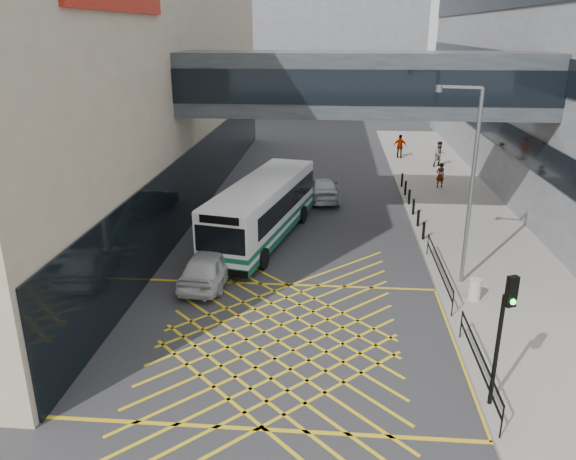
% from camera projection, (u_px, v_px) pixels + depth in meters
% --- Properties ---
extents(ground, '(120.00, 120.00, 0.00)m').
position_uv_depth(ground, '(278.00, 341.00, 19.11)').
color(ground, '#333335').
extents(building_whsmith, '(24.17, 42.00, 16.00)m').
position_uv_depth(building_whsmith, '(0.00, 66.00, 32.85)').
color(building_whsmith, tan).
rests_on(building_whsmith, ground).
extents(building_far, '(28.00, 16.00, 18.00)m').
position_uv_depth(building_far, '(309.00, 38.00, 72.53)').
color(building_far, slate).
rests_on(building_far, ground).
extents(skybridge, '(20.00, 4.10, 3.00)m').
position_uv_depth(skybridge, '(362.00, 84.00, 27.60)').
color(skybridge, '#33383D').
rests_on(skybridge, ground).
extents(pavement, '(6.00, 54.00, 0.16)m').
position_uv_depth(pavement, '(459.00, 212.00, 32.44)').
color(pavement, gray).
rests_on(pavement, ground).
extents(box_junction, '(12.00, 9.00, 0.01)m').
position_uv_depth(box_junction, '(278.00, 341.00, 19.10)').
color(box_junction, gold).
rests_on(box_junction, ground).
extents(bus, '(4.62, 10.96, 3.00)m').
position_uv_depth(bus, '(263.00, 209.00, 27.93)').
color(bus, white).
rests_on(bus, ground).
extents(car_white, '(2.30, 4.83, 1.49)m').
position_uv_depth(car_white, '(209.00, 266.00, 23.32)').
color(car_white, silver).
rests_on(car_white, ground).
extents(car_dark, '(3.07, 4.89, 1.43)m').
position_uv_depth(car_dark, '(251.00, 204.00, 31.73)').
color(car_dark, black).
rests_on(car_dark, ground).
extents(car_silver, '(2.37, 4.77, 1.43)m').
position_uv_depth(car_silver, '(323.00, 188.00, 34.82)').
color(car_silver, '#989BA0').
rests_on(car_silver, ground).
extents(traffic_light, '(0.33, 0.47, 3.98)m').
position_uv_depth(traffic_light, '(504.00, 323.00, 14.71)').
color(traffic_light, black).
rests_on(traffic_light, pavement).
extents(street_lamp, '(1.78, 0.61, 7.88)m').
position_uv_depth(street_lamp, '(468.00, 176.00, 21.80)').
color(street_lamp, slate).
rests_on(street_lamp, pavement).
extents(litter_bin, '(0.48, 0.48, 0.84)m').
position_uv_depth(litter_bin, '(474.00, 289.00, 21.59)').
color(litter_bin, '#ADA89E').
rests_on(litter_bin, pavement).
extents(kerb_railings, '(0.05, 12.54, 1.00)m').
position_uv_depth(kerb_railings, '(454.00, 301.00, 19.99)').
color(kerb_railings, black).
rests_on(kerb_railings, pavement).
extents(bollards, '(0.14, 10.14, 0.90)m').
position_uv_depth(bollards, '(411.00, 202.00, 32.48)').
color(bollards, black).
rests_on(bollards, pavement).
extents(pedestrian_a, '(0.76, 0.64, 1.63)m').
position_uv_depth(pedestrian_a, '(440.00, 175.00, 36.91)').
color(pedestrian_a, gray).
rests_on(pedestrian_a, pavement).
extents(pedestrian_b, '(1.07, 0.87, 1.91)m').
position_uv_depth(pedestrian_b, '(440.00, 154.00, 42.49)').
color(pedestrian_b, gray).
rests_on(pedestrian_b, pavement).
extents(pedestrian_c, '(1.19, 0.76, 1.87)m').
position_uv_depth(pedestrian_c, '(400.00, 146.00, 45.43)').
color(pedestrian_c, gray).
rests_on(pedestrian_c, pavement).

